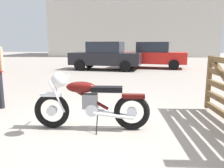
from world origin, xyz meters
TOP-DOWN VIEW (x-y plane):
  - ground_plane at (0.00, 0.00)m, footprint 80.00×80.00m
  - vintage_motorcycle at (-0.10, -0.19)m, footprint 2.08×0.73m
  - white_estate_far at (1.37, 10.73)m, footprint 4.41×2.39m
  - red_hatchback_near at (-1.49, 9.23)m, footprint 4.34×2.21m
  - industrial_building at (-1.30, 29.55)m, footprint 22.30×15.25m

SIDE VIEW (x-z plane):
  - ground_plane at x=0.00m, z-range 0.00..0.00m
  - vintage_motorcycle at x=-0.10m, z-range -0.04..1.03m
  - white_estate_far at x=1.37m, z-range 0.00..1.67m
  - red_hatchback_near at x=-1.49m, z-range 0.00..1.67m
  - industrial_building at x=-1.30m, z-range -3.86..13.34m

